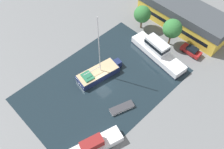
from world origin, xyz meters
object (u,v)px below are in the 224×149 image
(small_dinghy, at_px, (122,108))
(cabin_boat, at_px, (95,145))
(motor_cruiser, at_px, (158,51))
(parked_car, at_px, (191,51))
(quay_tree_near_building, at_px, (172,29))
(warehouse_building, at_px, (183,15))
(quay_tree_by_water, at_px, (142,14))
(sailboat_moored, at_px, (99,73))

(small_dinghy, relative_size, cabin_boat, 0.51)
(motor_cruiser, bearing_deg, small_dinghy, -158.61)
(parked_car, bearing_deg, quay_tree_near_building, 102.64)
(small_dinghy, bearing_deg, warehouse_building, 121.70)
(warehouse_building, bearing_deg, quay_tree_near_building, -75.28)
(quay_tree_by_water, bearing_deg, parked_car, 6.59)
(quay_tree_near_building, bearing_deg, parked_car, 13.09)
(small_dinghy, bearing_deg, parked_car, 106.39)
(sailboat_moored, bearing_deg, motor_cruiser, 78.32)
(warehouse_building, distance_m, quay_tree_near_building, 7.52)
(warehouse_building, xyz_separation_m, quay_tree_near_building, (1.87, -7.07, 1.74))
(parked_car, relative_size, cabin_boat, 0.47)
(warehouse_building, bearing_deg, motor_cruiser, -79.05)
(motor_cruiser, distance_m, cabin_boat, 23.26)
(small_dinghy, bearing_deg, cabin_boat, -57.55)
(sailboat_moored, distance_m, motor_cruiser, 13.04)
(cabin_boat, bearing_deg, small_dinghy, 119.30)
(motor_cruiser, xyz_separation_m, cabin_boat, (5.77, -22.53, -0.32))
(warehouse_building, height_order, motor_cruiser, warehouse_building)
(quay_tree_near_building, bearing_deg, sailboat_moored, -104.36)
(quay_tree_by_water, bearing_deg, cabin_boat, -62.42)
(quay_tree_near_building, relative_size, small_dinghy, 1.37)
(quay_tree_near_building, xyz_separation_m, sailboat_moored, (-4.27, -16.66, -3.70))
(quay_tree_near_building, distance_m, small_dinghy, 19.71)
(warehouse_building, relative_size, quay_tree_near_building, 3.31)
(parked_car, xyz_separation_m, sailboat_moored, (-9.19, -17.81, -0.07))
(small_dinghy, distance_m, cabin_boat, 8.50)
(warehouse_building, xyz_separation_m, quay_tree_by_water, (-5.92, -7.39, 1.08))
(parked_car, bearing_deg, small_dinghy, 177.30)
(quay_tree_near_building, height_order, sailboat_moored, sailboat_moored)
(warehouse_building, height_order, quay_tree_by_water, quay_tree_by_water)
(quay_tree_near_building, distance_m, parked_car, 6.23)
(parked_car, distance_m, cabin_boat, 28.21)
(small_dinghy, height_order, cabin_boat, cabin_boat)
(quay_tree_near_building, relative_size, motor_cruiser, 0.48)
(warehouse_building, bearing_deg, quay_tree_by_water, -128.76)
(quay_tree_by_water, xyz_separation_m, small_dinghy, (11.93, -18.49, -3.54))
(warehouse_building, relative_size, small_dinghy, 4.54)
(parked_car, bearing_deg, motor_cruiser, 140.78)
(parked_car, bearing_deg, cabin_boat, -177.94)
(small_dinghy, bearing_deg, quay_tree_near_building, 121.04)
(quay_tree_near_building, height_order, parked_car, quay_tree_near_building)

